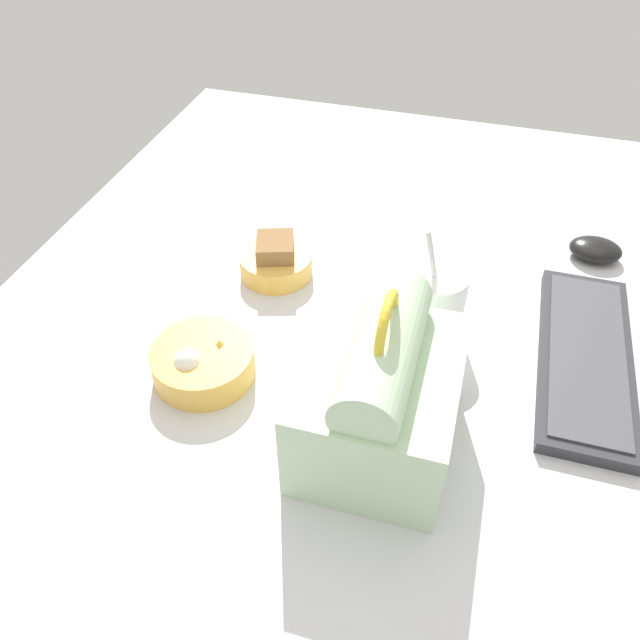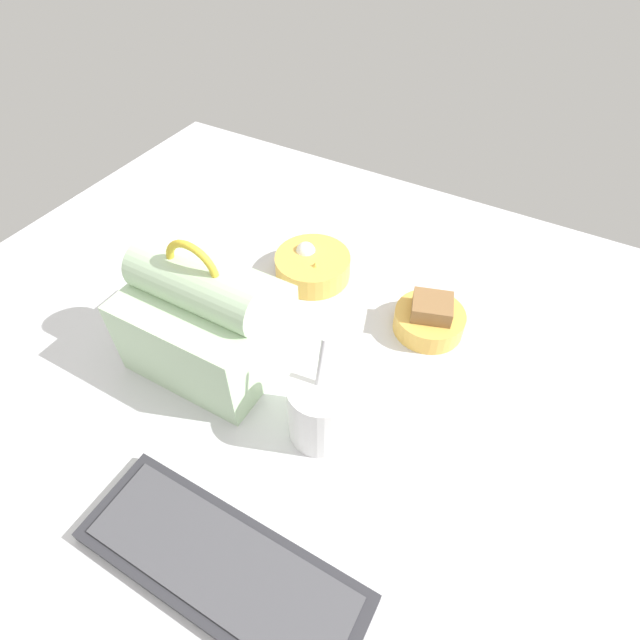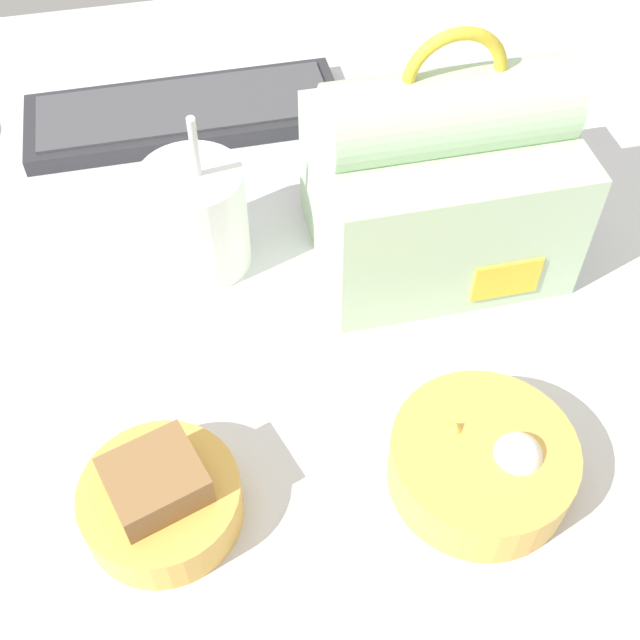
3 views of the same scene
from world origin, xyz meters
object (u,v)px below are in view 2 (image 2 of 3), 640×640
object	(u,v)px
bento_bowl_snacks	(313,266)
lunch_bag	(206,321)
soup_cup	(322,408)
bento_bowl_sandwich	(429,319)
keyboard	(222,566)

from	to	relation	value
bento_bowl_snacks	lunch_bag	bearing A→B (deg)	80.68
soup_cup	bento_bowl_sandwich	bearing A→B (deg)	-103.30
keyboard	soup_cup	bearing A→B (deg)	-92.36
soup_cup	keyboard	bearing A→B (deg)	87.64
keyboard	bento_bowl_sandwich	xyz separation A→B (cm)	(-6.62, -45.17, 1.29)
bento_bowl_snacks	keyboard	bearing A→B (deg)	108.47
lunch_bag	keyboard	bearing A→B (deg)	129.45
bento_bowl_sandwich	bento_bowl_snacks	xyz separation A→B (cm)	(22.37, -1.98, -0.01)
soup_cup	bento_bowl_snacks	world-z (taller)	soup_cup
bento_bowl_sandwich	soup_cup	bearing A→B (deg)	76.70
bento_bowl_sandwich	lunch_bag	bearing A→B (deg)	39.19
soup_cup	lunch_bag	bearing A→B (deg)	-8.38
lunch_bag	bento_bowl_snacks	world-z (taller)	lunch_bag
lunch_bag	soup_cup	bearing A→B (deg)	171.62
lunch_bag	soup_cup	distance (cm)	20.85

